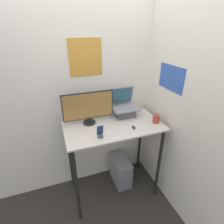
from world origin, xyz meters
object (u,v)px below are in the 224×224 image
at_px(mouse, 134,127).
at_px(cell_phone, 100,133).
at_px(laptop, 124,109).
at_px(monitor, 88,108).
at_px(computer_tower, 121,171).
at_px(keyboard, 120,132).

distance_m(mouse, cell_phone, 0.42).
bearing_deg(mouse, laptop, 85.46).
relative_size(monitor, cell_phone, 4.05).
height_order(monitor, computer_tower, monitor).
height_order(laptop, cell_phone, laptop).
xyz_separation_m(keyboard, cell_phone, (-0.23, -0.01, 0.04)).
height_order(laptop, keyboard, laptop).
relative_size(cell_phone, computer_tower, 0.36).
xyz_separation_m(monitor, mouse, (0.46, -0.29, -0.19)).
xyz_separation_m(cell_phone, computer_tower, (0.38, 0.29, -0.93)).
height_order(laptop, computer_tower, laptop).
relative_size(keyboard, cell_phone, 1.95).
bearing_deg(keyboard, monitor, 129.76).
distance_m(keyboard, computer_tower, 0.94).
bearing_deg(keyboard, mouse, 8.64).
relative_size(monitor, mouse, 10.17).
relative_size(mouse, cell_phone, 0.40).
xyz_separation_m(laptop, computer_tower, (-0.07, -0.08, -0.97)).
bearing_deg(monitor, laptop, 4.72).
bearing_deg(mouse, keyboard, -171.36).
relative_size(monitor, keyboard, 2.08).
bearing_deg(cell_phone, laptop, 40.12).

